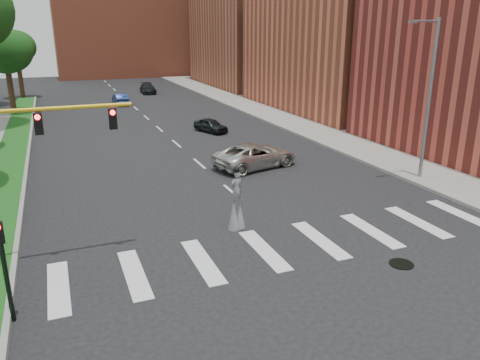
% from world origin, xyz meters
% --- Properties ---
extents(ground_plane, '(160.00, 160.00, 0.00)m').
position_xyz_m(ground_plane, '(0.00, 0.00, 0.00)').
color(ground_plane, black).
rests_on(ground_plane, ground).
extents(grass_median, '(2.00, 60.00, 0.25)m').
position_xyz_m(grass_median, '(-11.50, 20.00, 0.12)').
color(grass_median, '#154A16').
rests_on(grass_median, ground).
extents(median_curb, '(0.20, 60.00, 0.28)m').
position_xyz_m(median_curb, '(-10.45, 20.00, 0.14)').
color(median_curb, gray).
rests_on(median_curb, ground).
extents(sidewalk_right, '(5.00, 90.00, 0.18)m').
position_xyz_m(sidewalk_right, '(12.50, 25.00, 0.09)').
color(sidewalk_right, gray).
rests_on(sidewalk_right, ground).
extents(manhole, '(0.90, 0.90, 0.04)m').
position_xyz_m(manhole, '(3.00, -2.00, 0.02)').
color(manhole, black).
rests_on(manhole, ground).
extents(building_far, '(16.00, 22.00, 20.00)m').
position_xyz_m(building_far, '(22.00, 54.00, 10.00)').
color(building_far, '#AD5940').
rests_on(building_far, ground).
extents(building_backdrop, '(26.00, 14.00, 18.00)m').
position_xyz_m(building_backdrop, '(6.00, 78.00, 9.00)').
color(building_backdrop, '#CB5D3F').
rests_on(building_backdrop, ground).
extents(streetlight, '(2.05, 0.20, 9.00)m').
position_xyz_m(streetlight, '(10.90, 6.00, 4.90)').
color(streetlight, slate).
rests_on(streetlight, ground).
extents(traffic_signal, '(5.30, 0.23, 6.20)m').
position_xyz_m(traffic_signal, '(-9.78, 3.00, 4.15)').
color(traffic_signal, black).
rests_on(traffic_signal, ground).
extents(secondary_signal, '(0.25, 0.21, 3.23)m').
position_xyz_m(secondary_signal, '(-10.30, -0.50, 1.95)').
color(secondary_signal, black).
rests_on(secondary_signal, ground).
extents(stilt_performer, '(0.82, 0.62, 2.83)m').
position_xyz_m(stilt_performer, '(-1.52, 3.42, 1.08)').
color(stilt_performer, '#362415').
rests_on(stilt_performer, ground).
extents(suv_crossing, '(5.99, 3.80, 1.54)m').
position_xyz_m(suv_crossing, '(3.10, 11.92, 0.77)').
color(suv_crossing, beige).
rests_on(suv_crossing, ground).
extents(car_near, '(2.53, 3.69, 1.17)m').
position_xyz_m(car_near, '(3.78, 23.07, 0.58)').
color(car_near, black).
rests_on(car_near, ground).
extents(car_mid, '(1.53, 4.02, 1.31)m').
position_xyz_m(car_mid, '(-1.17, 41.35, 0.65)').
color(car_mid, navy).
rests_on(car_mid, ground).
extents(car_far, '(2.09, 4.61, 1.31)m').
position_xyz_m(car_far, '(3.76, 50.24, 0.65)').
color(car_far, black).
rests_on(car_far, ground).
extents(tree_6, '(5.21, 5.21, 8.57)m').
position_xyz_m(tree_6, '(-12.27, 38.42, 6.30)').
color(tree_6, '#362415').
rests_on(tree_6, ground).
extents(tree_7, '(4.70, 4.70, 8.29)m').
position_xyz_m(tree_7, '(-11.92, 51.17, 6.23)').
color(tree_7, '#362415').
rests_on(tree_7, ground).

